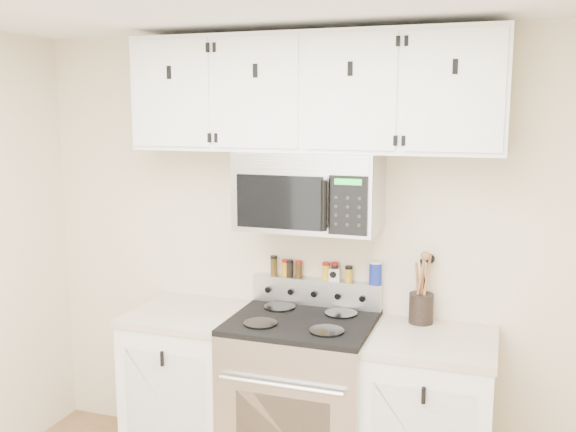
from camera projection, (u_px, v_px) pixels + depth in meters
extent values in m
cube|color=beige|center=(319.00, 252.00, 3.70)|extent=(3.50, 0.01, 2.50)
cube|color=#B7B7BA|center=(301.00, 404.00, 3.53)|extent=(0.76, 0.65, 0.92)
cube|color=black|center=(302.00, 322.00, 3.45)|extent=(0.76, 0.65, 0.03)
cube|color=#B7B7BA|center=(317.00, 292.00, 3.70)|extent=(0.76, 0.08, 0.15)
cylinder|color=black|center=(260.00, 323.00, 3.36)|extent=(0.18, 0.18, 0.01)
cylinder|color=black|center=(327.00, 331.00, 3.25)|extent=(0.18, 0.18, 0.01)
cylinder|color=black|center=(280.00, 307.00, 3.64)|extent=(0.18, 0.18, 0.01)
cylinder|color=black|center=(341.00, 313.00, 3.53)|extent=(0.18, 0.18, 0.01)
cube|color=white|center=(191.00, 389.00, 3.77)|extent=(0.62, 0.60, 0.88)
cube|color=#BEA891|center=(189.00, 314.00, 3.70)|extent=(0.64, 0.62, 0.04)
cube|color=white|center=(429.00, 425.00, 3.34)|extent=(0.62, 0.60, 0.88)
cube|color=#BEA891|center=(432.00, 341.00, 3.26)|extent=(0.64, 0.62, 0.04)
cube|color=#9E9EA3|center=(310.00, 191.00, 3.46)|extent=(0.76, 0.38, 0.42)
cube|color=#B7B7BA|center=(299.00, 162.00, 3.25)|extent=(0.73, 0.01, 0.08)
cube|color=black|center=(279.00, 202.00, 3.32)|extent=(0.47, 0.01, 0.28)
cube|color=black|center=(348.00, 206.00, 3.20)|extent=(0.20, 0.01, 0.30)
cylinder|color=black|center=(324.00, 206.00, 3.20)|extent=(0.03, 0.03, 0.26)
cube|color=white|center=(312.00, 93.00, 3.40)|extent=(2.00, 0.33, 0.62)
cube|color=white|center=(170.00, 93.00, 3.48)|extent=(0.46, 0.01, 0.57)
cube|color=black|center=(169.00, 72.00, 3.45)|extent=(0.02, 0.01, 0.07)
cube|color=white|center=(256.00, 93.00, 3.32)|extent=(0.46, 0.01, 0.57)
cube|color=black|center=(255.00, 71.00, 3.29)|extent=(0.03, 0.01, 0.07)
cube|color=white|center=(350.00, 92.00, 3.16)|extent=(0.46, 0.01, 0.57)
cube|color=black|center=(350.00, 69.00, 3.14)|extent=(0.03, 0.01, 0.07)
cube|color=white|center=(454.00, 91.00, 3.00)|extent=(0.46, 0.01, 0.57)
cube|color=black|center=(455.00, 66.00, 2.98)|extent=(0.02, 0.01, 0.07)
cylinder|color=black|center=(421.00, 308.00, 3.47)|extent=(0.13, 0.13, 0.16)
cylinder|color=brown|center=(422.00, 286.00, 3.45)|extent=(0.02, 0.02, 0.31)
cylinder|color=brown|center=(426.00, 285.00, 3.43)|extent=(0.02, 0.02, 0.33)
cylinder|color=brown|center=(418.00, 287.00, 3.47)|extent=(0.02, 0.02, 0.28)
cylinder|color=black|center=(424.00, 286.00, 3.46)|extent=(0.02, 0.02, 0.29)
cylinder|color=brown|center=(419.00, 286.00, 3.43)|extent=(0.02, 0.02, 0.32)
cube|color=white|center=(334.00, 274.00, 3.65)|extent=(0.07, 0.06, 0.07)
cylinder|color=navy|center=(375.00, 274.00, 3.57)|extent=(0.07, 0.07, 0.12)
cylinder|color=white|center=(376.00, 262.00, 3.56)|extent=(0.07, 0.07, 0.01)
cylinder|color=#433110|center=(274.00, 267.00, 3.77)|extent=(0.04, 0.04, 0.10)
cylinder|color=black|center=(274.00, 257.00, 3.76)|extent=(0.04, 0.04, 0.02)
cylinder|color=orange|center=(285.00, 269.00, 3.74)|extent=(0.04, 0.04, 0.08)
cylinder|color=#9B0F0B|center=(285.00, 261.00, 3.74)|extent=(0.04, 0.04, 0.02)
cylinder|color=black|center=(290.00, 270.00, 3.74)|extent=(0.04, 0.04, 0.08)
cylinder|color=black|center=(290.00, 261.00, 3.73)|extent=(0.04, 0.04, 0.02)
cylinder|color=#40280F|center=(299.00, 270.00, 3.72)|extent=(0.04, 0.04, 0.08)
cylinder|color=#9B150B|center=(299.00, 262.00, 3.71)|extent=(0.04, 0.04, 0.02)
cylinder|color=gold|center=(326.00, 273.00, 3.67)|extent=(0.04, 0.04, 0.09)
cylinder|color=#A00C11|center=(326.00, 264.00, 3.66)|extent=(0.05, 0.05, 0.02)
cylinder|color=black|center=(335.00, 273.00, 3.65)|extent=(0.04, 0.04, 0.09)
cylinder|color=maroon|center=(335.00, 264.00, 3.64)|extent=(0.04, 0.04, 0.02)
cylinder|color=gold|center=(349.00, 275.00, 3.62)|extent=(0.04, 0.04, 0.08)
cylinder|color=black|center=(349.00, 267.00, 3.62)|extent=(0.04, 0.04, 0.02)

